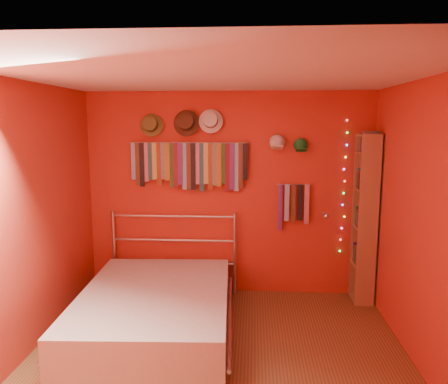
% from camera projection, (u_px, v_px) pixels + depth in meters
% --- Properties ---
extents(ground, '(3.50, 3.50, 0.00)m').
position_uv_depth(ground, '(217.00, 365.00, 3.87)').
color(ground, brown).
rests_on(ground, ground).
extents(back_wall, '(3.50, 0.02, 2.50)m').
position_uv_depth(back_wall, '(229.00, 194.00, 5.40)').
color(back_wall, '#AD301C').
rests_on(back_wall, ground).
extents(right_wall, '(0.02, 3.50, 2.50)m').
position_uv_depth(right_wall, '(430.00, 231.00, 3.55)').
color(right_wall, '#AD301C').
rests_on(right_wall, ground).
extents(left_wall, '(0.02, 3.50, 2.50)m').
position_uv_depth(left_wall, '(16.00, 224.00, 3.79)').
color(left_wall, '#AD301C').
rests_on(left_wall, ground).
extents(ceiling, '(3.50, 3.50, 0.02)m').
position_uv_depth(ceiling, '(216.00, 75.00, 3.48)').
color(ceiling, white).
rests_on(ceiling, back_wall).
extents(tie_rack, '(1.45, 0.03, 0.60)m').
position_uv_depth(tie_rack, '(190.00, 164.00, 5.30)').
color(tie_rack, '#B6B6BB').
rests_on(tie_rack, back_wall).
extents(small_tie_rack, '(0.40, 0.03, 0.58)m').
position_uv_depth(small_tie_rack, '(293.00, 203.00, 5.30)').
color(small_tie_rack, '#B6B6BB').
rests_on(small_tie_rack, back_wall).
extents(fedora_olive, '(0.28, 0.15, 0.27)m').
position_uv_depth(fedora_olive, '(151.00, 125.00, 5.23)').
color(fedora_olive, brown).
rests_on(fedora_olive, back_wall).
extents(fedora_brown, '(0.32, 0.17, 0.31)m').
position_uv_depth(fedora_brown, '(186.00, 122.00, 5.19)').
color(fedora_brown, '#4B2D1A').
rests_on(fedora_brown, back_wall).
extents(fedora_white, '(0.29, 0.16, 0.28)m').
position_uv_depth(fedora_white, '(210.00, 121.00, 5.18)').
color(fedora_white, silver).
rests_on(fedora_white, back_wall).
extents(cap_white, '(0.18, 0.23, 0.18)m').
position_uv_depth(cap_white, '(277.00, 143.00, 5.20)').
color(cap_white, silver).
rests_on(cap_white, back_wall).
extents(cap_green, '(0.17, 0.21, 0.17)m').
position_uv_depth(cap_green, '(301.00, 145.00, 5.19)').
color(cap_green, '#1A782D').
rests_on(cap_green, back_wall).
extents(fairy_lights, '(0.06, 0.02, 1.62)m').
position_uv_depth(fairy_lights, '(344.00, 187.00, 5.25)').
color(fairy_lights, '#FF3333').
rests_on(fairy_lights, back_wall).
extents(reading_lamp, '(0.06, 0.28, 0.08)m').
position_uv_depth(reading_lamp, '(326.00, 216.00, 5.14)').
color(reading_lamp, '#B6B6BB').
rests_on(reading_lamp, back_wall).
extents(bookshelf, '(0.25, 0.34, 2.00)m').
position_uv_depth(bookshelf, '(369.00, 218.00, 5.10)').
color(bookshelf, '#9A6945').
rests_on(bookshelf, ground).
extents(bed, '(1.66, 2.17, 1.03)m').
position_uv_depth(bed, '(155.00, 310.00, 4.44)').
color(bed, '#B6B6BB').
rests_on(bed, ground).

